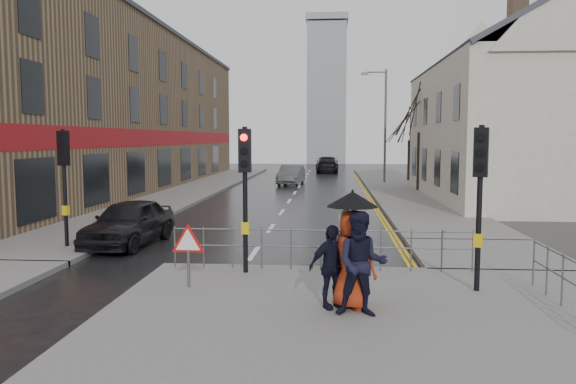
% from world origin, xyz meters
% --- Properties ---
extents(ground, '(120.00, 120.00, 0.00)m').
position_xyz_m(ground, '(0.00, 0.00, 0.00)').
color(ground, black).
rests_on(ground, ground).
extents(near_pavement, '(10.00, 9.00, 0.14)m').
position_xyz_m(near_pavement, '(3.00, -3.50, 0.07)').
color(near_pavement, '#605E5B').
rests_on(near_pavement, ground).
extents(left_pavement, '(4.00, 44.00, 0.14)m').
position_xyz_m(left_pavement, '(-6.50, 23.00, 0.07)').
color(left_pavement, '#605E5B').
rests_on(left_pavement, ground).
extents(right_pavement, '(4.00, 40.00, 0.14)m').
position_xyz_m(right_pavement, '(6.50, 25.00, 0.07)').
color(right_pavement, '#605E5B').
rests_on(right_pavement, ground).
extents(pavement_bridge_right, '(4.00, 4.20, 0.14)m').
position_xyz_m(pavement_bridge_right, '(6.50, 3.00, 0.07)').
color(pavement_bridge_right, '#605E5B').
rests_on(pavement_bridge_right, ground).
extents(building_left_terrace, '(8.00, 42.00, 10.00)m').
position_xyz_m(building_left_terrace, '(-12.00, 22.00, 5.00)').
color(building_left_terrace, '#83694B').
rests_on(building_left_terrace, ground).
extents(building_right_cream, '(9.00, 16.40, 10.10)m').
position_xyz_m(building_right_cream, '(12.00, 18.00, 4.78)').
color(building_right_cream, beige).
rests_on(building_right_cream, ground).
extents(church_tower, '(5.00, 5.00, 18.00)m').
position_xyz_m(church_tower, '(1.50, 62.00, 9.00)').
color(church_tower, '#919399').
rests_on(church_tower, ground).
extents(traffic_signal_near_left, '(0.28, 0.27, 3.40)m').
position_xyz_m(traffic_signal_near_left, '(0.20, 0.20, 2.46)').
color(traffic_signal_near_left, black).
rests_on(traffic_signal_near_left, near_pavement).
extents(traffic_signal_near_right, '(0.34, 0.33, 3.40)m').
position_xyz_m(traffic_signal_near_right, '(5.20, -1.00, 2.46)').
color(traffic_signal_near_right, black).
rests_on(traffic_signal_near_right, near_pavement).
extents(traffic_signal_far_left, '(0.34, 0.33, 3.40)m').
position_xyz_m(traffic_signal_far_left, '(-5.50, 3.00, 2.46)').
color(traffic_signal_far_left, black).
rests_on(traffic_signal_far_left, left_pavement).
extents(guard_railing_front, '(7.14, 0.04, 1.00)m').
position_xyz_m(guard_railing_front, '(1.95, 0.60, 0.86)').
color(guard_railing_front, '#595B5E').
rests_on(guard_railing_front, near_pavement).
extents(warning_sign, '(0.80, 0.07, 1.35)m').
position_xyz_m(warning_sign, '(-0.80, -1.21, 1.04)').
color(warning_sign, '#595B5E').
rests_on(warning_sign, near_pavement).
extents(street_lamp, '(1.83, 0.25, 8.00)m').
position_xyz_m(street_lamp, '(5.82, 28.00, 4.71)').
color(street_lamp, '#595B5E').
rests_on(street_lamp, right_pavement).
extents(tree_near, '(2.40, 2.40, 6.58)m').
position_xyz_m(tree_near, '(7.50, 22.00, 5.14)').
color(tree_near, '#2F221A').
rests_on(tree_near, right_pavement).
extents(tree_far, '(2.40, 2.40, 5.64)m').
position_xyz_m(tree_far, '(8.00, 30.00, 4.42)').
color(tree_far, '#2F221A').
rests_on(tree_far, right_pavement).
extents(pedestrian_a, '(0.79, 0.70, 1.81)m').
position_xyz_m(pedestrian_a, '(2.52, -2.20, 1.04)').
color(pedestrian_a, silver).
rests_on(pedestrian_a, near_pavement).
extents(pedestrian_b, '(0.93, 0.74, 1.87)m').
position_xyz_m(pedestrian_b, '(2.73, -2.85, 1.07)').
color(pedestrian_b, black).
rests_on(pedestrian_b, near_pavement).
extents(pedestrian_with_umbrella, '(1.06, 0.96, 2.17)m').
position_xyz_m(pedestrian_with_umbrella, '(2.58, -2.43, 1.29)').
color(pedestrian_with_umbrella, '#A82F13').
rests_on(pedestrian_with_umbrella, near_pavement).
extents(pedestrian_d, '(0.97, 0.80, 1.55)m').
position_xyz_m(pedestrian_d, '(2.19, -2.42, 0.92)').
color(pedestrian_d, black).
rests_on(pedestrian_d, near_pavement).
extents(car_parked, '(2.04, 4.27, 1.41)m').
position_xyz_m(car_parked, '(-4.00, 4.00, 0.70)').
color(car_parked, black).
rests_on(car_parked, ground).
extents(car_mid, '(1.83, 4.32, 1.39)m').
position_xyz_m(car_mid, '(-0.66, 26.99, 0.69)').
color(car_mid, '#464A4B').
rests_on(car_mid, ground).
extents(car_far, '(2.17, 5.30, 1.53)m').
position_xyz_m(car_far, '(1.78, 41.85, 0.77)').
color(car_far, black).
rests_on(car_far, ground).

